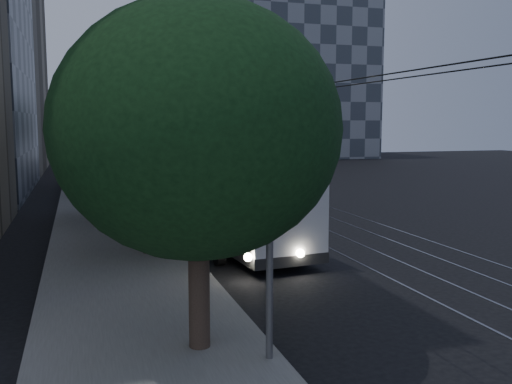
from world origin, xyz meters
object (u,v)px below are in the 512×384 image
object	(u,v)px
car_white_a	(168,183)
car_white_c	(157,173)
trolleybus	(225,199)
streetlamp_near	(182,99)
car_white_d	(128,164)
pickup_silver	(177,196)
streetlamp_far	(123,110)
car_white_b	(148,180)

from	to	relation	value
car_white_a	car_white_c	distance (m)	8.39
trolleybus	streetlamp_near	xyz separation A→B (m)	(-2.25, -3.20, 3.88)
trolleybus	car_white_d	distance (m)	32.97
car_white_a	streetlamp_near	distance (m)	19.96
pickup_silver	car_white_a	distance (m)	7.48
streetlamp_near	streetlamp_far	bearing A→B (deg)	89.99
streetlamp_near	pickup_silver	bearing A→B (deg)	81.78
car_white_c	car_white_d	size ratio (longest dim) A/B	0.85
car_white_a	car_white_b	distance (m)	1.85
car_white_a	streetlamp_near	world-z (taller)	streetlamp_near
trolleybus	pickup_silver	world-z (taller)	trolleybus
car_white_a	car_white_b	bearing A→B (deg)	138.35
car_white_b	pickup_silver	bearing A→B (deg)	-61.75
trolleybus	car_white_b	xyz separation A→B (m)	(-1.10, 17.44, -0.94)
car_white_c	streetlamp_near	xyz separation A→B (m)	(-2.70, -27.59, 4.96)
car_white_c	car_white_d	world-z (taller)	car_white_d
pickup_silver	streetlamp_near	size ratio (longest dim) A/B	0.61
car_white_a	car_white_d	distance (m)	16.97
pickup_silver	streetlamp_far	size ratio (longest dim) A/B	0.60
trolleybus	car_white_a	size ratio (longest dim) A/B	3.03
car_white_b	car_white_c	xyz separation A→B (m)	(1.56, 6.95, -0.15)
car_white_a	car_white_d	world-z (taller)	car_white_d
pickup_silver	car_white_b	xyz separation A→B (m)	(-0.56, 8.88, -0.01)
trolleybus	car_white_b	size ratio (longest dim) A/B	2.35
pickup_silver	car_white_c	size ratio (longest dim) A/B	1.49
pickup_silver	car_white_b	bearing A→B (deg)	117.11
car_white_d	streetlamp_far	bearing A→B (deg)	-90.85
streetlamp_near	trolleybus	bearing A→B (deg)	54.95
car_white_b	car_white_c	world-z (taller)	car_white_b
streetlamp_near	streetlamp_far	world-z (taller)	streetlamp_far
car_white_b	streetlamp_far	world-z (taller)	streetlamp_far
car_white_b	streetlamp_near	distance (m)	21.22
car_white_c	car_white_d	distance (m)	8.70
car_white_d	pickup_silver	bearing A→B (deg)	-83.12
streetlamp_near	streetlamp_far	xyz separation A→B (m)	(0.00, 26.25, 0.09)
car_white_c	car_white_b	bearing A→B (deg)	-104.42
trolleybus	streetlamp_near	bearing A→B (deg)	-130.90
car_white_b	car_white_c	size ratio (longest dim) A/B	1.40
pickup_silver	streetlamp_far	distance (m)	15.39
pickup_silver	car_white_c	world-z (taller)	pickup_silver
car_white_a	streetlamp_near	size ratio (longest dim) A/B	0.45
car_white_a	car_white_c	size ratio (longest dim) A/B	1.09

